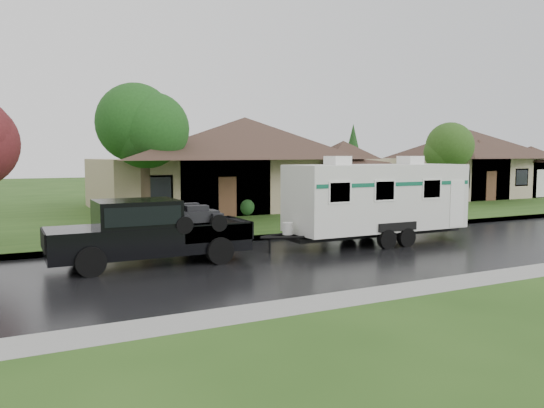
{
  "coord_description": "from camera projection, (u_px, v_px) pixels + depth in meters",
  "views": [
    {
      "loc": [
        -11.64,
        -16.67,
        3.34
      ],
      "look_at": [
        -2.17,
        2.0,
        1.43
      ],
      "focal_mm": 35.0,
      "sensor_mm": 36.0,
      "label": 1
    }
  ],
  "objects": [
    {
      "name": "ground",
      "position": [
        346.0,
        243.0,
        20.36
      ],
      "size": [
        140.0,
        140.0,
        0.0
      ],
      "primitive_type": "plane",
      "color": "#274916",
      "rests_on": "ground"
    },
    {
      "name": "road",
      "position": [
        379.0,
        251.0,
        18.58
      ],
      "size": [
        140.0,
        8.0,
        0.01
      ],
      "primitive_type": "cube",
      "color": "black",
      "rests_on": "ground"
    },
    {
      "name": "curb",
      "position": [
        315.0,
        233.0,
        22.35
      ],
      "size": [
        140.0,
        0.5,
        0.15
      ],
      "primitive_type": "cube",
      "color": "gray",
      "rests_on": "ground"
    },
    {
      "name": "lawn",
      "position": [
        210.0,
        207.0,
        33.67
      ],
      "size": [
        140.0,
        26.0,
        0.15
      ],
      "primitive_type": "cube",
      "color": "#274916",
      "rests_on": "ground"
    },
    {
      "name": "house_main",
      "position": [
        250.0,
        152.0,
        33.35
      ],
      "size": [
        19.44,
        10.8,
        6.9
      ],
      "color": "tan",
      "rests_on": "lawn"
    },
    {
      "name": "house_neighbor",
      "position": [
        472.0,
        156.0,
        42.82
      ],
      "size": [
        15.12,
        9.72,
        6.45
      ],
      "color": "tan",
      "rests_on": "lawn"
    },
    {
      "name": "tree_left_green",
      "position": [
        144.0,
        127.0,
        24.1
      ],
      "size": [
        3.9,
        3.9,
        6.45
      ],
      "color": "#382B1E",
      "rests_on": "lawn"
    },
    {
      "name": "tree_right_green",
      "position": [
        445.0,
        151.0,
        32.55
      ],
      "size": [
        3.04,
        3.04,
        5.04
      ],
      "color": "#382B1E",
      "rests_on": "lawn"
    },
    {
      "name": "shrub_row",
      "position": [
        280.0,
        204.0,
        29.46
      ],
      "size": [
        13.6,
        1.0,
        1.0
      ],
      "color": "#143814",
      "rests_on": "lawn"
    },
    {
      "name": "pickup_truck",
      "position": [
        146.0,
        230.0,
        16.26
      ],
      "size": [
        6.03,
        2.29,
        2.01
      ],
      "color": "black",
      "rests_on": "ground"
    },
    {
      "name": "travel_trailer",
      "position": [
        377.0,
        197.0,
        20.17
      ],
      "size": [
        7.43,
        2.61,
        3.33
      ],
      "color": "silver",
      "rests_on": "ground"
    }
  ]
}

